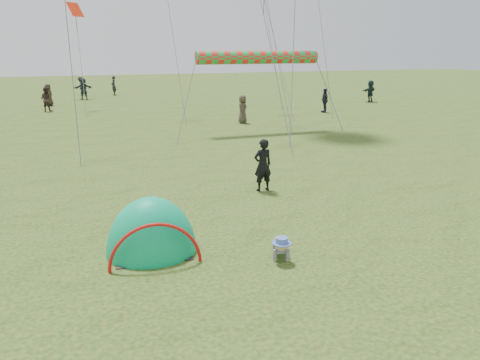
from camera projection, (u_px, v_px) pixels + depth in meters
name	position (u px, v px, depth m)	size (l,w,h in m)	color
ground	(264.00, 273.00, 8.99)	(140.00, 140.00, 0.00)	#183A0F
crawling_toddler	(281.00, 246.00, 9.56)	(0.50, 0.71, 0.55)	black
popup_tent	(152.00, 253.00, 9.88)	(1.89, 1.55, 2.44)	#009C7E
standing_adult	(263.00, 165.00, 13.95)	(0.58, 0.38, 1.59)	black
crowd_person_0	(114.00, 86.00, 42.17)	(0.62, 0.41, 1.71)	black
crowd_person_3	(81.00, 86.00, 42.26)	(1.06, 0.61, 1.64)	black
crowd_person_4	(48.00, 95.00, 34.50)	(0.78, 0.51, 1.60)	#2F2521
crowd_person_5	(370.00, 91.00, 36.82)	(1.58, 0.50, 1.70)	#18262B
crowd_person_7	(46.00, 99.00, 31.45)	(0.79, 0.62, 1.63)	#392A25
crowd_person_8	(325.00, 100.00, 30.97)	(0.92, 0.38, 1.58)	#1C2330
crowd_person_10	(243.00, 109.00, 26.55)	(0.77, 0.50, 1.59)	#40372E
crowd_person_11	(83.00, 89.00, 38.67)	(1.64, 0.52, 1.77)	#2B373F
rainbow_tube_kite	(258.00, 57.00, 23.24)	(0.64, 0.64, 6.36)	red
diamond_kite_1	(75.00, 9.00, 31.78)	(1.10, 1.10, 0.00)	red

